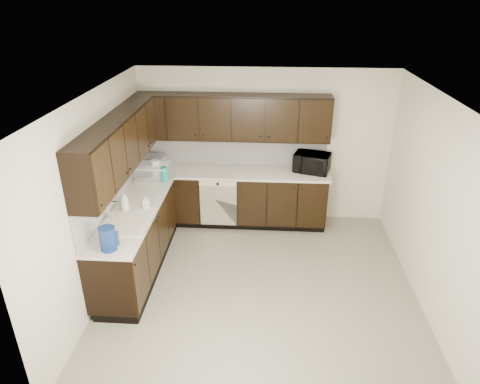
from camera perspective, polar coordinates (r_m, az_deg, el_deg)
name	(u,v)px	position (r m, az deg, el deg)	size (l,w,h in m)	color
floor	(260,287)	(5.78, 2.66, -12.49)	(4.00, 4.00, 0.00)	gray
ceiling	(264,98)	(4.68, 3.28, 12.44)	(4.00, 4.00, 0.00)	white
wall_back	(264,146)	(6.95, 3.28, 6.08)	(4.00, 0.02, 2.50)	beige
wall_left	(98,197)	(5.50, -18.37, -0.66)	(0.02, 4.00, 2.50)	beige
wall_right	(433,207)	(5.47, 24.39, -1.86)	(0.02, 4.00, 2.50)	beige
wall_front	(257,318)	(3.44, 2.23, -16.50)	(4.00, 0.02, 2.50)	beige
lower_cabinets	(196,216)	(6.56, -5.86, -3.25)	(3.00, 2.80, 0.90)	black
countertop	(195,186)	(6.34, -6.08, 0.76)	(3.03, 2.83, 0.04)	beige
backsplash	(182,164)	(6.46, -7.72, 3.69)	(3.00, 2.80, 0.48)	white
upper_cabinets	(186,129)	(6.14, -7.17, 8.39)	(3.00, 2.80, 0.70)	black
dishwasher	(218,200)	(6.72, -2.92, -1.13)	(0.58, 0.04, 0.78)	beige
sink	(127,225)	(5.55, -14.83, -4.25)	(0.54, 0.82, 0.42)	beige
microwave	(312,163)	(6.81, 9.55, 3.89)	(0.54, 0.37, 0.30)	black
soap_bottle_a	(146,202)	(5.73, -12.45, -1.26)	(0.09, 0.09, 0.19)	gray
soap_bottle_b	(125,202)	(5.70, -15.14, -1.24)	(0.10, 0.11, 0.27)	gray
toaster_oven	(155,162)	(7.00, -11.31, 3.95)	(0.33, 0.25, 0.21)	silver
storage_bin	(151,171)	(6.66, -11.74, 2.72)	(0.50, 0.37, 0.20)	silver
blue_pitcher	(108,239)	(4.93, -17.23, -5.97)	(0.18, 0.18, 0.27)	navy
teal_tumbler	(164,174)	(6.48, -10.09, 2.36)	(0.10, 0.10, 0.23)	#0D9181
paper_towel_roll	(156,169)	(6.62, -11.17, 3.04)	(0.13, 0.13, 0.28)	silver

